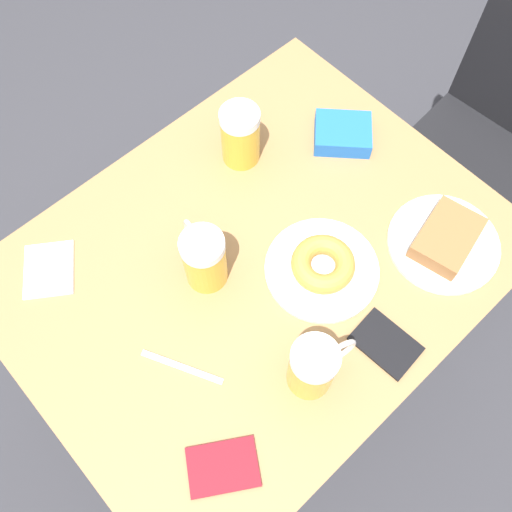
{
  "coord_description": "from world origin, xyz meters",
  "views": [
    {
      "loc": [
        0.38,
        -0.35,
        1.85
      ],
      "look_at": [
        0.0,
        0.0,
        0.79
      ],
      "focal_mm": 40.0,
      "sensor_mm": 36.0,
      "label": 1
    }
  ],
  "objects_px": {
    "chair": "(501,121)",
    "beer_mug_right": "(204,258)",
    "passport_near_edge": "(223,467)",
    "fork": "(182,367)",
    "plate_with_donut": "(322,266)",
    "plate_with_cake": "(445,240)",
    "blue_pouch": "(343,134)",
    "passport_far_edge": "(386,344)",
    "beer_mug_center": "(314,367)",
    "beer_mug_left": "(240,134)",
    "napkin_folded": "(49,269)"
  },
  "relations": [
    {
      "from": "beer_mug_left",
      "to": "beer_mug_right",
      "type": "distance_m",
      "value": 0.31
    },
    {
      "from": "beer_mug_center",
      "to": "fork",
      "type": "bearing_deg",
      "value": -136.84
    },
    {
      "from": "plate_with_cake",
      "to": "plate_with_donut",
      "type": "relative_size",
      "value": 1.0
    },
    {
      "from": "plate_with_donut",
      "to": "blue_pouch",
      "type": "height_order",
      "value": "plate_with_donut"
    },
    {
      "from": "beer_mug_right",
      "to": "passport_near_edge",
      "type": "height_order",
      "value": "beer_mug_right"
    },
    {
      "from": "beer_mug_left",
      "to": "plate_with_donut",
      "type": "bearing_deg",
      "value": -12.36
    },
    {
      "from": "plate_with_cake",
      "to": "chair",
      "type": "bearing_deg",
      "value": 106.57
    },
    {
      "from": "chair",
      "to": "passport_near_edge",
      "type": "bearing_deg",
      "value": -85.11
    },
    {
      "from": "beer_mug_left",
      "to": "plate_with_cake",
      "type": "bearing_deg",
      "value": 19.05
    },
    {
      "from": "beer_mug_left",
      "to": "beer_mug_center",
      "type": "bearing_deg",
      "value": -27.62
    },
    {
      "from": "chair",
      "to": "beer_mug_right",
      "type": "bearing_deg",
      "value": -100.75
    },
    {
      "from": "blue_pouch",
      "to": "chair",
      "type": "bearing_deg",
      "value": 72.87
    },
    {
      "from": "blue_pouch",
      "to": "beer_mug_center",
      "type": "bearing_deg",
      "value": -52.34
    },
    {
      "from": "beer_mug_center",
      "to": "passport_near_edge",
      "type": "distance_m",
      "value": 0.24
    },
    {
      "from": "passport_near_edge",
      "to": "beer_mug_right",
      "type": "bearing_deg",
      "value": 143.94
    },
    {
      "from": "passport_near_edge",
      "to": "blue_pouch",
      "type": "bearing_deg",
      "value": 117.72
    },
    {
      "from": "beer_mug_right",
      "to": "blue_pouch",
      "type": "distance_m",
      "value": 0.46
    },
    {
      "from": "beer_mug_right",
      "to": "plate_with_donut",
      "type": "bearing_deg",
      "value": 49.25
    },
    {
      "from": "beer_mug_center",
      "to": "blue_pouch",
      "type": "distance_m",
      "value": 0.57
    },
    {
      "from": "chair",
      "to": "beer_mug_center",
      "type": "relative_size",
      "value": 6.24
    },
    {
      "from": "plate_with_cake",
      "to": "napkin_folded",
      "type": "height_order",
      "value": "plate_with_cake"
    },
    {
      "from": "chair",
      "to": "beer_mug_right",
      "type": "xyz_separation_m",
      "value": [
        -0.12,
        -1.0,
        0.3
      ]
    },
    {
      "from": "plate_with_cake",
      "to": "blue_pouch",
      "type": "bearing_deg",
      "value": 172.92
    },
    {
      "from": "beer_mug_center",
      "to": "beer_mug_right",
      "type": "xyz_separation_m",
      "value": [
        -0.3,
        -0.01,
        0.0
      ]
    },
    {
      "from": "beer_mug_left",
      "to": "chair",
      "type": "bearing_deg",
      "value": 68.42
    },
    {
      "from": "chair",
      "to": "beer_mug_left",
      "type": "height_order",
      "value": "beer_mug_left"
    },
    {
      "from": "beer_mug_right",
      "to": "passport_far_edge",
      "type": "xyz_separation_m",
      "value": [
        0.35,
        0.16,
        -0.07
      ]
    },
    {
      "from": "plate_with_donut",
      "to": "passport_far_edge",
      "type": "relative_size",
      "value": 1.8
    },
    {
      "from": "plate_with_cake",
      "to": "passport_near_edge",
      "type": "bearing_deg",
      "value": -88.19
    },
    {
      "from": "chair",
      "to": "passport_far_edge",
      "type": "xyz_separation_m",
      "value": [
        0.24,
        -0.84,
        0.23
      ]
    },
    {
      "from": "napkin_folded",
      "to": "passport_far_edge",
      "type": "distance_m",
      "value": 0.71
    },
    {
      "from": "beer_mug_center",
      "to": "fork",
      "type": "distance_m",
      "value": 0.26
    },
    {
      "from": "beer_mug_right",
      "to": "passport_near_edge",
      "type": "xyz_separation_m",
      "value": [
        0.31,
        -0.23,
        -0.07
      ]
    },
    {
      "from": "napkin_folded",
      "to": "fork",
      "type": "relative_size",
      "value": 1.03
    },
    {
      "from": "plate_with_cake",
      "to": "beer_mug_right",
      "type": "distance_m",
      "value": 0.51
    },
    {
      "from": "plate_with_cake",
      "to": "fork",
      "type": "distance_m",
      "value": 0.6
    },
    {
      "from": "chair",
      "to": "passport_near_edge",
      "type": "relative_size",
      "value": 5.96
    },
    {
      "from": "plate_with_donut",
      "to": "passport_near_edge",
      "type": "bearing_deg",
      "value": -69.41
    },
    {
      "from": "plate_with_donut",
      "to": "passport_near_edge",
      "type": "distance_m",
      "value": 0.43
    },
    {
      "from": "beer_mug_right",
      "to": "fork",
      "type": "height_order",
      "value": "beer_mug_right"
    },
    {
      "from": "beer_mug_right",
      "to": "blue_pouch",
      "type": "height_order",
      "value": "beer_mug_right"
    },
    {
      "from": "plate_with_donut",
      "to": "beer_mug_center",
      "type": "relative_size",
      "value": 1.62
    },
    {
      "from": "plate_with_cake",
      "to": "plate_with_donut",
      "type": "distance_m",
      "value": 0.27
    },
    {
      "from": "passport_near_edge",
      "to": "blue_pouch",
      "type": "distance_m",
      "value": 0.77
    },
    {
      "from": "beer_mug_right",
      "to": "fork",
      "type": "xyz_separation_m",
      "value": [
        0.12,
        -0.16,
        -0.07
      ]
    },
    {
      "from": "beer_mug_right",
      "to": "fork",
      "type": "bearing_deg",
      "value": -53.98
    },
    {
      "from": "beer_mug_center",
      "to": "beer_mug_right",
      "type": "distance_m",
      "value": 0.3
    },
    {
      "from": "chair",
      "to": "beer_mug_right",
      "type": "relative_size",
      "value": 6.24
    },
    {
      "from": "chair",
      "to": "napkin_folded",
      "type": "distance_m",
      "value": 1.3
    },
    {
      "from": "plate_with_donut",
      "to": "fork",
      "type": "distance_m",
      "value": 0.35
    }
  ]
}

